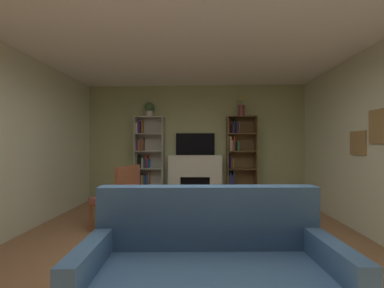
{
  "coord_description": "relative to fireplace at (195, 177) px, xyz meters",
  "views": [
    {
      "loc": [
        0.16,
        -2.57,
        1.35
      ],
      "look_at": [
        0.0,
        1.27,
        1.36
      ],
      "focal_mm": 22.65,
      "sensor_mm": 36.0,
      "label": 1
    }
  ],
  "objects": [
    {
      "name": "tv",
      "position": [
        0.0,
        0.09,
        0.77
      ],
      "size": [
        0.91,
        0.06,
        0.51
      ],
      "primitive_type": "cube",
      "color": "black",
      "rests_on": "fireplace"
    },
    {
      "name": "bookshelf_left",
      "position": [
        -1.13,
        0.0,
        0.38
      ],
      "size": [
        0.66,
        0.33,
        1.99
      ],
      "color": "beige",
      "rests_on": "ground_plane"
    },
    {
      "name": "potted_plant",
      "position": [
        -1.06,
        -0.03,
        1.59
      ],
      "size": [
        0.22,
        0.22,
        0.33
      ],
      "color": "beige",
      "rests_on": "bookshelf_left"
    },
    {
      "name": "ground_plane",
      "position": [
        0.0,
        -3.04,
        -0.58
      ],
      "size": [
        7.59,
        7.59,
        0.0
      ],
      "primitive_type": "plane",
      "color": "#956C49"
    },
    {
      "name": "fireplace",
      "position": [
        0.0,
        0.0,
        0.0
      ],
      "size": [
        1.34,
        0.54,
        1.1
      ],
      "color": "white",
      "rests_on": "ground_plane"
    },
    {
      "name": "armchair",
      "position": [
        -1.17,
        -1.78,
        -0.05
      ],
      "size": [
        0.71,
        0.72,
        1.01
      ],
      "color": "brown",
      "rests_on": "ground_plane"
    },
    {
      "name": "coffee_table",
      "position": [
        0.23,
        -3.04,
        -0.18
      ],
      "size": [
        0.94,
        0.51,
        0.46
      ],
      "color": "brown",
      "rests_on": "ground_plane"
    },
    {
      "name": "ceiling",
      "position": [
        0.0,
        -3.04,
        2.19
      ],
      "size": [
        5.22,
        6.45,
        0.06
      ],
      "primitive_type": "cube",
      "color": "white",
      "rests_on": "wall_back_accent"
    },
    {
      "name": "vase_with_flowers",
      "position": [
        1.06,
        -0.03,
        1.55
      ],
      "size": [
        0.14,
        0.14,
        0.45
      ],
      "color": "brown",
      "rests_on": "bookshelf_right"
    },
    {
      "name": "bookshelf_right",
      "position": [
        0.98,
        -0.0,
        0.39
      ],
      "size": [
        0.66,
        0.33,
        1.99
      ],
      "color": "brown",
      "rests_on": "ground_plane"
    },
    {
      "name": "wall_back_accent",
      "position": [
        0.0,
        0.15,
        0.79
      ],
      "size": [
        5.22,
        0.06,
        2.75
      ],
      "primitive_type": "cube",
      "color": "#A7B17A",
      "rests_on": "ground_plane"
    },
    {
      "name": "couch",
      "position": [
        0.22,
        -3.79,
        -0.26
      ],
      "size": [
        1.92,
        0.91,
        0.99
      ],
      "color": "#3F6692",
      "rests_on": "ground_plane"
    }
  ]
}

